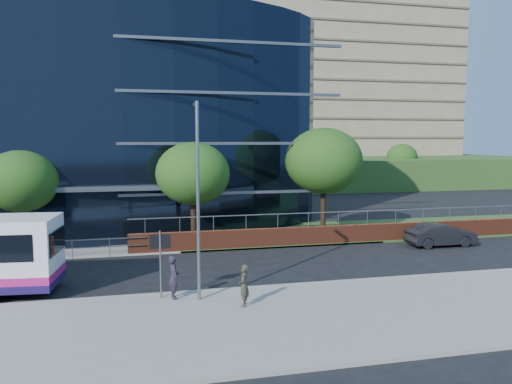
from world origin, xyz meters
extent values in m
plane|color=black|center=(0.00, 0.00, 0.00)|extent=(200.00, 200.00, 0.00)
cube|color=gray|center=(0.00, -5.00, 0.07)|extent=(80.00, 8.00, 0.15)
cube|color=gray|center=(0.00, -1.00, 0.08)|extent=(80.00, 0.25, 0.16)
cube|color=gold|center=(0.00, -0.80, 0.01)|extent=(80.00, 0.08, 0.01)
cube|color=gold|center=(0.00, -0.65, 0.01)|extent=(80.00, 0.08, 0.01)
cube|color=#2D511E|center=(24.00, 11.00, 0.06)|extent=(36.00, 8.00, 0.12)
cube|color=black|center=(-4.00, 24.00, 8.00)|extent=(38.00, 16.00, 16.00)
cube|color=#595E66|center=(-4.00, 9.50, 3.70)|extent=(22.00, 1.20, 0.30)
cube|color=brown|center=(20.00, 7.30, 0.60)|extent=(34.00, 0.40, 1.20)
cube|color=slate|center=(20.00, 7.30, 2.08)|extent=(34.00, 0.06, 0.06)
cube|color=#2D511E|center=(32.00, 56.00, 2.00)|extent=(60.00, 42.00, 4.00)
cube|color=gray|center=(32.00, 58.00, 17.00)|extent=(50.00, 12.00, 26.00)
cylinder|color=slate|center=(4.50, -1.60, 1.55)|extent=(0.08, 0.08, 2.80)
cube|color=black|center=(4.50, -1.58, 2.50)|extent=(0.85, 0.06, 0.60)
cylinder|color=black|center=(-3.00, 9.50, 1.43)|extent=(0.36, 0.36, 2.86)
ellipsoid|color=#205117|center=(-3.00, 9.50, 4.23)|extent=(4.29, 4.29, 3.65)
cylinder|color=black|center=(7.00, 9.00, 1.54)|extent=(0.36, 0.36, 3.08)
ellipsoid|color=#205117|center=(7.00, 9.00, 4.55)|extent=(4.62, 4.62, 3.93)
cylinder|color=black|center=(16.00, 10.00, 1.76)|extent=(0.36, 0.36, 3.52)
ellipsoid|color=#205117|center=(16.00, 10.00, 5.20)|extent=(5.28, 5.28, 4.49)
cylinder|color=black|center=(24.00, 40.00, 1.54)|extent=(0.36, 0.36, 3.08)
ellipsoid|color=#205117|center=(24.00, 40.00, 4.55)|extent=(4.62, 4.62, 3.93)
cylinder|color=black|center=(40.00, 42.00, 1.43)|extent=(0.36, 0.36, 2.86)
ellipsoid|color=#205117|center=(40.00, 42.00, 4.23)|extent=(4.29, 4.29, 3.65)
cylinder|color=slate|center=(6.00, -2.20, 4.15)|extent=(0.14, 0.14, 8.00)
cube|color=slate|center=(6.00, -1.85, 8.05)|extent=(0.15, 0.70, 0.12)
imported|color=black|center=(22.03, 5.26, 0.72)|extent=(4.37, 1.55, 1.44)
imported|color=#271F2F|center=(5.02, -1.80, 1.04)|extent=(0.55, 0.73, 1.79)
imported|color=#363526|center=(7.62, -3.39, 0.97)|extent=(0.55, 0.69, 1.65)
camera|label=1|loc=(3.73, -21.96, 6.65)|focal=35.00mm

